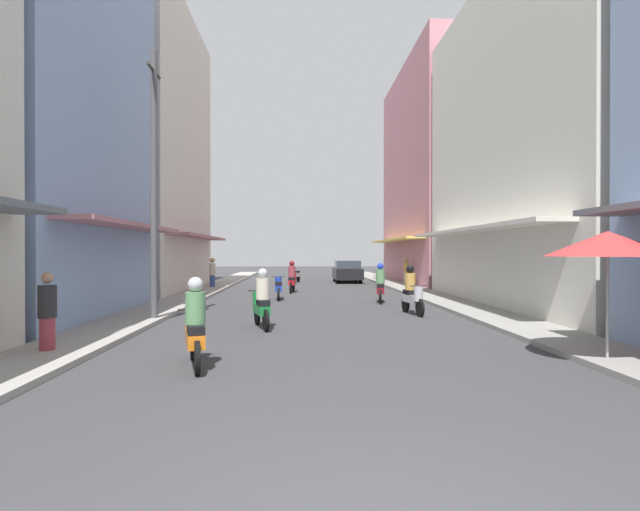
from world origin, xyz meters
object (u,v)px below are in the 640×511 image
at_px(motorbike_green, 261,301).
at_px(pedestrian_far, 406,270).
at_px(motorbike_blue, 278,288).
at_px(vendor_umbrella, 608,244).
at_px(motorbike_red, 292,278).
at_px(pedestrian_midway, 47,314).
at_px(motorbike_maroon, 380,285).
at_px(motorbike_orange, 195,327).
at_px(motorbike_white, 295,275).
at_px(motorbike_silver, 412,292).
at_px(pedestrian_foreground, 212,271).
at_px(utility_pole, 154,183).
at_px(parked_car, 347,271).

bearing_deg(motorbike_green, pedestrian_far, 65.00).
distance_m(motorbike_blue, vendor_umbrella, 14.02).
bearing_deg(motorbike_red, pedestrian_midway, -106.80).
height_order(motorbike_maroon, motorbike_orange, same).
relative_size(motorbike_red, motorbike_white, 1.04).
xyz_separation_m(motorbike_maroon, motorbike_silver, (0.42, -3.69, 0.00)).
xyz_separation_m(motorbike_blue, motorbike_green, (-0.12, -7.90, 0.20)).
xyz_separation_m(pedestrian_midway, pedestrian_foreground, (0.14, 17.35, 0.16)).
bearing_deg(pedestrian_far, vendor_umbrella, -92.33).
distance_m(motorbike_white, utility_pole, 18.86).
bearing_deg(motorbike_blue, motorbike_green, -90.88).
distance_m(motorbike_red, motorbike_silver, 9.74).
height_order(motorbike_orange, utility_pole, utility_pole).
relative_size(pedestrian_midway, vendor_umbrella, 0.68).
bearing_deg(utility_pole, vendor_umbrella, -31.10).
bearing_deg(parked_car, motorbike_red, -113.45).
relative_size(parked_car, vendor_umbrella, 1.73).
distance_m(motorbike_red, parked_car, 8.94).
xyz_separation_m(motorbike_blue, vendor_umbrella, (6.34, -12.39, 1.64)).
bearing_deg(motorbike_silver, motorbike_green, -149.73).
bearing_deg(parked_car, pedestrian_foreground, -143.91).
bearing_deg(parked_car, motorbike_blue, -108.97).
bearing_deg(motorbike_maroon, motorbike_silver, -83.53).
xyz_separation_m(parked_car, pedestrian_foreground, (-7.93, -5.78, 0.23)).
height_order(pedestrian_midway, utility_pole, utility_pole).
height_order(motorbike_silver, pedestrian_midway, pedestrian_midway).
relative_size(motorbike_green, motorbike_orange, 1.00).
height_order(motorbike_silver, motorbike_white, motorbike_silver).
distance_m(motorbike_orange, pedestrian_foreground, 18.62).
distance_m(motorbike_white, pedestrian_far, 7.61).
xyz_separation_m(motorbike_orange, pedestrian_far, (8.11, 19.98, 0.27)).
height_order(pedestrian_foreground, utility_pole, utility_pole).
bearing_deg(pedestrian_foreground, motorbike_red, -29.02).
bearing_deg(pedestrian_midway, motorbike_maroon, 50.34).
height_order(motorbike_silver, vendor_umbrella, vendor_umbrella).
distance_m(motorbike_blue, motorbike_green, 7.90).
bearing_deg(pedestrian_foreground, motorbike_orange, -81.07).
height_order(motorbike_blue, motorbike_red, motorbike_red).
bearing_deg(motorbike_silver, utility_pole, -169.92).
bearing_deg(pedestrian_midway, pedestrian_foreground, 89.54).
bearing_deg(vendor_umbrella, parked_car, 95.29).
relative_size(motorbike_red, motorbike_silver, 1.00).
xyz_separation_m(motorbike_maroon, pedestrian_foreground, (-7.93, 7.63, 0.26)).
bearing_deg(pedestrian_midway, utility_pole, 81.62).
bearing_deg(motorbike_red, motorbike_green, -93.23).
relative_size(motorbike_blue, motorbike_red, 1.00).
xyz_separation_m(motorbike_orange, pedestrian_midway, (-3.03, 1.04, 0.10)).
bearing_deg(motorbike_white, utility_pole, -102.12).
height_order(motorbike_green, parked_car, motorbike_green).
xyz_separation_m(motorbike_blue, utility_pole, (-3.29, -6.58, 3.47)).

